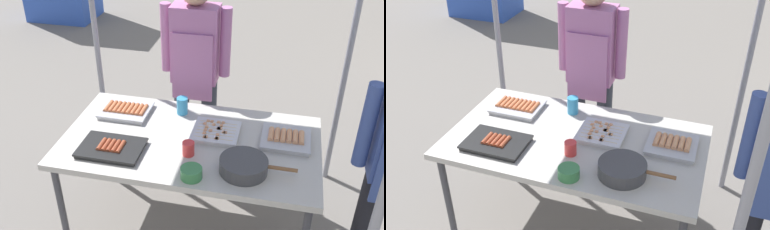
{
  "view_description": "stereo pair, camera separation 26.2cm",
  "coord_description": "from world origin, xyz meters",
  "views": [
    {
      "loc": [
        0.52,
        -2.2,
        2.31
      ],
      "look_at": [
        0.0,
        0.05,
        0.9
      ],
      "focal_mm": 41.05,
      "sensor_mm": 36.0,
      "label": 1
    },
    {
      "loc": [
        0.77,
        -2.13,
        2.31
      ],
      "look_at": [
        0.0,
        0.05,
        0.9
      ],
      "focal_mm": 41.05,
      "sensor_mm": 36.0,
      "label": 2
    }
  ],
  "objects": [
    {
      "name": "tray_grilled_sausages",
      "position": [
        -0.44,
        -0.22,
        0.77
      ],
      "size": [
        0.38,
        0.27,
        0.05
      ],
      "color": "black",
      "rests_on": "stall_table"
    },
    {
      "name": "stall_table",
      "position": [
        0.0,
        0.0,
        0.7
      ],
      "size": [
        1.6,
        0.9,
        0.75
      ],
      "color": "#B7B2A8",
      "rests_on": "ground"
    },
    {
      "name": "ground_plane",
      "position": [
        0.0,
        0.0,
        0.0
      ],
      "size": [
        18.0,
        18.0,
        0.0
      ],
      "primitive_type": "plane",
      "color": "#66605B"
    },
    {
      "name": "cooking_wok",
      "position": [
        0.37,
        -0.24,
        0.79
      ],
      "size": [
        0.43,
        0.27,
        0.08
      ],
      "color": "#38383A",
      "rests_on": "stall_table"
    },
    {
      "name": "condiment_bowl",
      "position": [
        0.09,
        -0.36,
        0.78
      ],
      "size": [
        0.12,
        0.12,
        0.06
      ],
      "primitive_type": "cylinder",
      "color": "#33723F",
      "rests_on": "stall_table"
    },
    {
      "name": "tray_spring_rolls",
      "position": [
        -0.5,
        0.22,
        0.77
      ],
      "size": [
        0.33,
        0.28,
        0.05
      ],
      "color": "#ADADB2",
      "rests_on": "stall_table"
    },
    {
      "name": "drink_cup_near_edge",
      "position": [
        0.03,
        -0.15,
        0.79
      ],
      "size": [
        0.07,
        0.07,
        0.09
      ],
      "primitive_type": "cylinder",
      "color": "red",
      "rests_on": "stall_table"
    },
    {
      "name": "tray_meat_skewers",
      "position": [
        0.15,
        0.09,
        0.77
      ],
      "size": [
        0.29,
        0.28,
        0.04
      ],
      "color": "silver",
      "rests_on": "stall_table"
    },
    {
      "name": "tray_pork_links",
      "position": [
        0.58,
        0.12,
        0.77
      ],
      "size": [
        0.3,
        0.29,
        0.05
      ],
      "color": "#ADADB2",
      "rests_on": "stall_table"
    },
    {
      "name": "drink_cup_by_wok",
      "position": [
        -0.13,
        0.3,
        0.81
      ],
      "size": [
        0.08,
        0.08,
        0.12
      ],
      "primitive_type": "cylinder",
      "color": "#338CBF",
      "rests_on": "stall_table"
    },
    {
      "name": "vendor_woman",
      "position": [
        -0.13,
        0.71,
        0.95
      ],
      "size": [
        0.52,
        0.23,
        1.6
      ],
      "rotation": [
        0.0,
        0.0,
        3.14
      ],
      "color": "#333842",
      "rests_on": "ground"
    }
  ]
}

